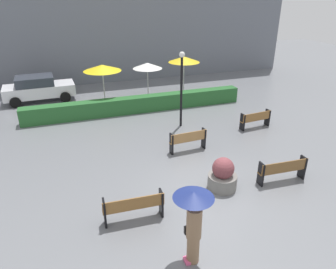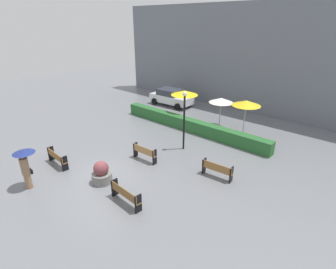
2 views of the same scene
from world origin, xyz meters
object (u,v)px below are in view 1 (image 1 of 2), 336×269
Objects in this scene: bench_near_left at (134,206)px; patio_umbrella_white at (147,66)px; patio_umbrella_yellow_far at (184,59)px; bench_mid_center at (188,139)px; parked_car at (38,88)px; patio_umbrella_yellow at (102,68)px; lamp_post at (181,82)px; bench_near_right at (283,169)px; planter_pot at (223,176)px; pedestrian_with_umbrella at (194,218)px; bench_far_right at (256,119)px.

bench_near_left is 0.80× the size of patio_umbrella_white.
patio_umbrella_yellow_far reaches higher than bench_near_left.
bench_mid_center reaches higher than bench_near_left.
patio_umbrella_yellow is at bearing -35.65° from parked_car.
bench_near_right is at bearing -76.00° from lamp_post.
patio_umbrella_yellow reaches higher than planter_pot.
bench_near_left is at bearing -122.13° from lamp_post.
planter_pot is at bearing -104.49° from patio_umbrella_yellow_far.
bench_near_left is 12.04m from patio_umbrella_white.
pedestrian_with_umbrella is at bearing -110.97° from patio_umbrella_yellow_far.
planter_pot is 13.99m from parked_car.
pedestrian_with_umbrella reaches higher than bench_far_right.
pedestrian_with_umbrella is 12.57m from patio_umbrella_yellow.
parked_car is (-10.35, 8.30, 0.32)m from bench_far_right.
lamp_post reaches higher than parked_car.
patio_umbrella_yellow is (-2.47, 6.86, 1.82)m from bench_mid_center.
patio_umbrella_yellow reaches higher than bench_far_right.
pedestrian_with_umbrella is at bearing -111.73° from bench_mid_center.
lamp_post is 9.78m from parked_car.
bench_near_right is at bearing -92.10° from patio_umbrella_yellow_far.
patio_umbrella_yellow reaches higher than pedestrian_with_umbrella.
parked_car is (-3.91, 15.18, -0.53)m from pedestrian_with_umbrella.
planter_pot is 0.46× the size of patio_umbrella_yellow.
bench_mid_center is at bearing 123.98° from bench_near_right.
bench_far_right is 9.47m from pedestrian_with_umbrella.
bench_mid_center is 7.52m from patio_umbrella_yellow.
bench_near_left is at bearing -146.78° from bench_far_right.
parked_car is at bearing 141.28° from bench_far_right.
lamp_post reaches higher than planter_pot.
bench_far_right is 4.18m from lamp_post.
planter_pot is at bearing -63.71° from parked_car.
bench_far_right is at bearing 45.54° from planter_pot.
bench_mid_center is 0.72× the size of patio_umbrella_white.
bench_mid_center is 0.65× the size of patio_umbrella_yellow.
parked_car is (-2.87, 13.20, 0.30)m from bench_near_left.
bench_near_left is 10.74m from patio_umbrella_yellow.
pedestrian_with_umbrella is (-2.26, -5.67, 0.80)m from bench_mid_center.
patio_umbrella_yellow is at bearing -176.71° from patio_umbrella_yellow_far.
pedestrian_with_umbrella is 0.54× the size of lamp_post.
bench_near_left is 3.39m from planter_pot.
bench_mid_center is (-2.27, 3.37, 0.04)m from bench_near_right.
patio_umbrella_yellow is at bearing 90.96° from pedestrian_with_umbrella.
bench_mid_center is 0.44× the size of lamp_post.
bench_near_left is at bearing -77.74° from parked_car.
patio_umbrella_white is at bearing 71.86° from bench_near_left.
bench_mid_center is 0.81× the size of pedestrian_with_umbrella.
patio_umbrella_yellow_far is (4.92, 12.82, 1.11)m from pedestrian_with_umbrella.
bench_far_right is 0.92× the size of bench_near_left.
patio_umbrella_white is at bearing -15.73° from parked_car.
bench_mid_center is at bearing 68.27° from pedestrian_with_umbrella.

